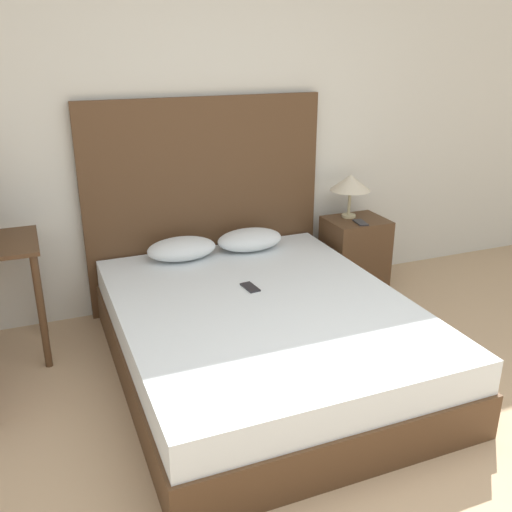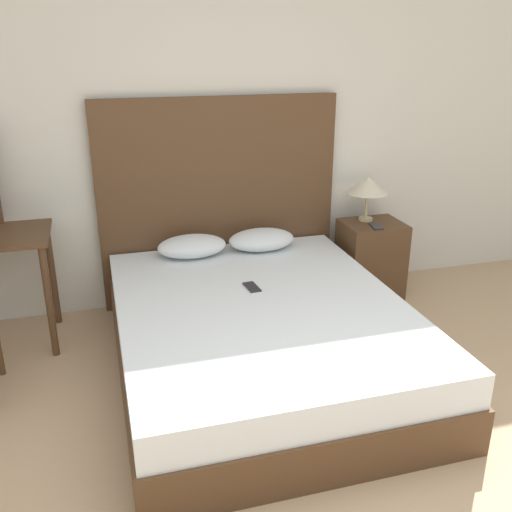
% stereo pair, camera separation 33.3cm
% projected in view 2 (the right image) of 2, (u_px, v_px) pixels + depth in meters
% --- Properties ---
extents(wall_back, '(10.00, 0.06, 2.70)m').
position_uv_depth(wall_back, '(234.00, 118.00, 4.07)').
color(wall_back, silver).
rests_on(wall_back, ground_plane).
extents(bed, '(1.67, 2.11, 0.45)m').
position_uv_depth(bed, '(261.00, 336.00, 3.41)').
color(bed, '#4C331E').
rests_on(bed, ground_plane).
extents(headboard, '(1.75, 0.05, 1.52)m').
position_uv_depth(headboard, '(220.00, 202.00, 4.18)').
color(headboard, '#4C331E').
rests_on(headboard, ground_plane).
extents(pillow_left, '(0.48, 0.30, 0.15)m').
position_uv_depth(pillow_left, '(192.00, 246.00, 4.00)').
color(pillow_left, silver).
rests_on(pillow_left, bed).
extents(pillow_right, '(0.48, 0.30, 0.15)m').
position_uv_depth(pillow_right, '(261.00, 240.00, 4.13)').
color(pillow_right, silver).
rests_on(pillow_right, bed).
extents(phone_on_bed, '(0.08, 0.16, 0.01)m').
position_uv_depth(phone_on_bed, '(252.00, 287.00, 3.51)').
color(phone_on_bed, '#232328').
rests_on(phone_on_bed, bed).
extents(nightstand, '(0.45, 0.38, 0.59)m').
position_uv_depth(nightstand, '(370.00, 259.00, 4.39)').
color(nightstand, '#4C331E').
rests_on(nightstand, ground_plane).
extents(table_lamp, '(0.31, 0.31, 0.33)m').
position_uv_depth(table_lamp, '(368.00, 186.00, 4.25)').
color(table_lamp, tan).
rests_on(table_lamp, nightstand).
extents(phone_on_nightstand, '(0.09, 0.16, 0.01)m').
position_uv_depth(phone_on_nightstand, '(376.00, 226.00, 4.19)').
color(phone_on_nightstand, '#232328').
rests_on(phone_on_nightstand, nightstand).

